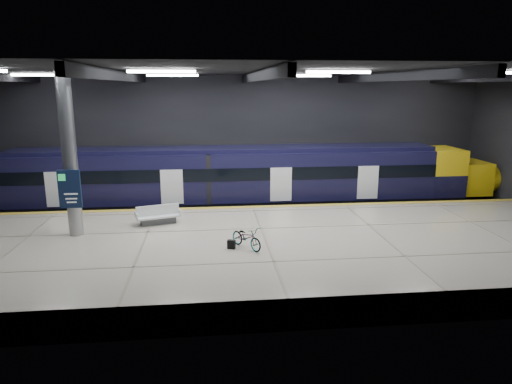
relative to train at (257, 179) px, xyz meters
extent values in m
plane|color=black|center=(-0.51, -5.50, -2.06)|extent=(30.00, 30.00, 0.00)
cube|color=black|center=(-0.51, 2.50, 1.94)|extent=(30.00, 0.10, 8.00)
cube|color=black|center=(-0.51, -13.50, 1.94)|extent=(30.00, 0.10, 8.00)
cube|color=black|center=(-0.51, -5.50, 5.94)|extent=(30.00, 16.00, 0.10)
cube|color=black|center=(-6.51, -5.50, 5.69)|extent=(0.25, 16.00, 0.40)
cube|color=black|center=(-0.51, -5.50, 5.69)|extent=(0.25, 16.00, 0.40)
cube|color=black|center=(5.49, -5.50, 5.69)|extent=(0.25, 16.00, 0.40)
cube|color=white|center=(-4.51, -7.50, 5.82)|extent=(2.60, 0.18, 0.10)
cube|color=white|center=(2.49, -7.50, 5.82)|extent=(2.60, 0.18, 0.10)
cube|color=white|center=(9.49, -7.50, 5.82)|extent=(2.60, 0.18, 0.10)
cube|color=white|center=(-11.51, -1.50, 5.82)|extent=(2.60, 0.18, 0.10)
cube|color=white|center=(-4.51, -1.50, 5.82)|extent=(2.60, 0.18, 0.10)
cube|color=white|center=(2.49, -1.50, 5.82)|extent=(2.60, 0.18, 0.10)
cube|color=white|center=(9.49, -1.50, 5.82)|extent=(2.60, 0.18, 0.10)
cube|color=#BDB4A0|center=(-0.51, -8.00, -1.51)|extent=(30.00, 11.00, 1.10)
cube|color=gold|center=(-0.51, -2.75, -0.95)|extent=(30.00, 0.40, 0.01)
cube|color=gray|center=(-0.51, -0.72, -1.98)|extent=(30.00, 0.08, 0.16)
cube|color=gray|center=(-0.51, 0.72, -1.98)|extent=(30.00, 0.08, 0.16)
cube|color=black|center=(-1.80, 0.00, -1.51)|extent=(24.00, 2.58, 0.80)
cube|color=black|center=(-1.80, 0.00, 0.27)|extent=(24.00, 2.80, 2.75)
cube|color=black|center=(-1.80, 0.00, 1.76)|extent=(24.00, 2.30, 0.24)
cube|color=black|center=(-1.80, -1.41, 0.54)|extent=(24.00, 0.04, 0.70)
cube|color=white|center=(1.20, -1.41, -0.06)|extent=(1.20, 0.05, 1.90)
cube|color=yellow|center=(11.20, 0.00, 0.27)|extent=(2.00, 2.80, 2.75)
ellipsoid|color=yellow|center=(13.80, 0.00, -0.21)|extent=(3.60, 2.52, 1.90)
cube|color=black|center=(11.50, 0.00, 0.44)|extent=(1.60, 2.38, 0.80)
cube|color=#595B60|center=(-5.18, -5.28, -0.81)|extent=(1.65, 0.92, 0.30)
cube|color=silver|center=(-5.18, -5.28, -0.59)|extent=(2.12, 1.37, 0.08)
cube|color=silver|center=(-5.18, -5.28, -0.31)|extent=(1.91, 0.64, 0.49)
cube|color=silver|center=(-6.12, -5.56, -0.47)|extent=(0.30, 0.82, 0.30)
cube|color=silver|center=(-4.23, -4.99, -0.47)|extent=(0.30, 0.82, 0.30)
imported|color=#99999E|center=(-1.38, -8.98, -0.52)|extent=(1.45, 1.71, 0.88)
cube|color=black|center=(-1.98, -8.98, -0.78)|extent=(0.35, 0.28, 0.35)
cylinder|color=#9EA0A5|center=(-8.51, -6.50, 2.49)|extent=(0.60, 0.60, 6.90)
cube|color=#0F1C39|center=(-8.51, -6.92, 1.14)|extent=(0.90, 0.12, 1.60)
camera|label=1|loc=(-2.83, -25.95, 5.25)|focal=32.00mm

